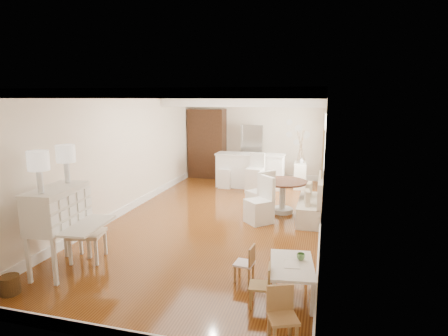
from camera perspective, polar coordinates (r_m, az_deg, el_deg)
The scene contains 20 objects.
room at distance 8.45m, azimuth -0.02°, elevation 5.85°, with size 9.00×9.04×2.82m.
secretary_bureau at distance 6.46m, azimuth -23.85°, elevation -8.55°, with size 1.05×1.08×1.35m, color silver.
gustavian_armchair at distance 6.75m, azimuth -20.12°, elevation -9.21°, with size 0.55×0.55×0.96m, color white.
wicker_basket at distance 6.23m, azimuth -29.83°, elevation -15.20°, with size 0.26×0.26×0.26m, color #4E3418.
kids_table at distance 5.43m, azimuth 10.23°, elevation -16.50°, with size 0.58×0.96×0.48m, color white.
kids_chair_a at distance 5.15m, azimuth 5.49°, elevation -17.34°, with size 0.28×0.28×0.58m, color #9A7A46.
kids_chair_b at distance 5.75m, azimuth 3.10°, elevation -14.23°, with size 0.27×0.27×0.57m, color #A3784A.
kids_chair_c at distance 4.50m, azimuth 8.97°, elevation -21.51°, with size 0.31×0.31×0.65m, color tan.
banquette at distance 8.59m, azimuth 13.00°, elevation -4.46°, with size 0.52×1.60×0.98m, color silver.
dining_table at distance 8.98m, azimuth 8.88°, elevation -4.34°, with size 1.13×1.13×0.77m, color #462316.
slip_chair_near at distance 8.16m, azimuth 5.34°, elevation -4.90°, with size 0.48×0.50×1.02m, color white.
slip_chair_far at distance 8.87m, azimuth 5.52°, elevation -3.56°, with size 0.49×0.51×1.04m, color white.
breakfast_counter at distance 11.32m, azimuth 3.99°, elevation -0.39°, with size 2.05×0.65×1.03m, color white.
bar_stool_left at distance 11.26m, azimuth 0.22°, elevation -0.68°, with size 0.37×0.37×0.93m, color white.
bar_stool_right at distance 10.72m, azimuth 4.73°, elevation -0.79°, with size 0.45×0.45×1.12m, color white.
pantry_cabinet at distance 12.67m, azimuth -2.57°, elevation 3.74°, with size 1.20×0.60×2.30m, color #381E11.
fridge at distance 12.24m, azimuth 5.90°, elevation 2.26°, with size 0.75×0.65×1.80m, color silver.
sideboard at distance 11.54m, azimuth 11.47°, elevation -1.09°, with size 0.35×0.78×0.75m, color white.
pencil_cup at distance 5.45m, azimuth 11.63°, elevation -13.09°, with size 0.12×0.12×0.09m, color #659E5C.
branch_vase at distance 11.46m, azimuth 11.74°, elevation 1.14°, with size 0.16×0.16×0.17m, color silver.
Camera 1 is at (2.26, -7.79, 2.72)m, focal length 30.00 mm.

